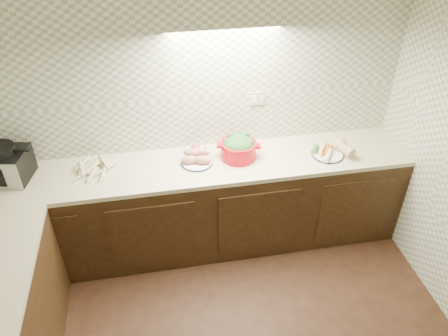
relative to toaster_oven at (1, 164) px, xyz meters
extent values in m
cube|color=white|center=(1.56, -1.59, 1.54)|extent=(3.60, 3.60, 0.05)
cube|color=gray|center=(1.56, 0.18, 0.26)|extent=(3.60, 0.05, 2.60)
cube|color=#BDB695|center=(2.11, 0.19, 0.28)|extent=(0.13, 0.01, 0.12)
cube|color=black|center=(1.56, -0.09, -0.61)|extent=(3.60, 0.60, 0.86)
cube|color=beige|center=(1.56, -0.09, -0.16)|extent=(3.60, 0.60, 0.04)
cube|color=black|center=(0.00, 0.01, -0.01)|extent=(0.46, 0.38, 0.25)
cone|color=beige|center=(0.59, 0.03, -0.11)|extent=(0.12, 0.19, 0.04)
cone|color=beige|center=(0.62, -0.06, -0.12)|extent=(0.13, 0.17, 0.04)
cone|color=beige|center=(0.64, 0.04, -0.11)|extent=(0.17, 0.20, 0.05)
cone|color=beige|center=(0.78, -0.07, -0.11)|extent=(0.09, 0.20, 0.05)
cone|color=beige|center=(0.72, -0.06, -0.11)|extent=(0.08, 0.23, 0.05)
cone|color=beige|center=(0.65, 0.05, -0.11)|extent=(0.06, 0.19, 0.05)
cone|color=beige|center=(0.71, -0.02, -0.12)|extent=(0.10, 0.22, 0.04)
cone|color=beige|center=(0.64, 0.04, -0.10)|extent=(0.07, 0.22, 0.05)
cone|color=beige|center=(0.58, 0.02, -0.10)|extent=(0.15, 0.21, 0.04)
cone|color=beige|center=(0.59, -0.01, -0.09)|extent=(0.06, 0.19, 0.04)
cylinder|color=#151E3E|center=(1.54, -0.07, -0.13)|extent=(0.27, 0.27, 0.01)
cylinder|color=white|center=(1.54, -0.07, -0.13)|extent=(0.26, 0.26, 0.02)
ellipsoid|color=#A56457|center=(1.48, -0.08, -0.08)|extent=(0.16, 0.10, 0.07)
ellipsoid|color=#A56457|center=(1.58, -0.10, -0.08)|extent=(0.16, 0.10, 0.07)
ellipsoid|color=#A56457|center=(1.55, -0.02, -0.08)|extent=(0.16, 0.10, 0.07)
ellipsoid|color=#A56457|center=(1.50, -0.03, -0.05)|extent=(0.16, 0.10, 0.07)
ellipsoid|color=#A56457|center=(1.58, -0.03, -0.05)|extent=(0.16, 0.10, 0.07)
cylinder|color=black|center=(1.56, 0.05, -0.11)|extent=(0.15, 0.15, 0.06)
sphere|color=maroon|center=(1.55, 0.05, -0.06)|extent=(0.08, 0.08, 0.08)
sphere|color=silver|center=(1.59, 0.06, -0.07)|extent=(0.05, 0.05, 0.05)
cylinder|color=red|center=(1.90, -0.05, -0.06)|extent=(0.36, 0.36, 0.15)
cube|color=red|center=(1.74, -0.01, -0.02)|extent=(0.05, 0.07, 0.02)
cube|color=red|center=(2.06, -0.08, -0.02)|extent=(0.05, 0.07, 0.02)
ellipsoid|color=#366E2C|center=(1.90, -0.05, 0.00)|extent=(0.27, 0.27, 0.15)
cylinder|color=#151E3E|center=(2.66, -0.16, -0.13)|extent=(0.28, 0.28, 0.01)
cylinder|color=white|center=(2.66, -0.16, -0.13)|extent=(0.26, 0.26, 0.02)
cone|color=#C26316|center=(2.65, -0.16, -0.10)|extent=(0.14, 0.13, 0.03)
cone|color=#C26316|center=(2.62, -0.14, -0.10)|extent=(0.14, 0.13, 0.03)
cone|color=#C26316|center=(2.62, -0.14, -0.10)|extent=(0.10, 0.16, 0.03)
cone|color=#C26316|center=(2.65, -0.15, -0.09)|extent=(0.11, 0.15, 0.03)
cone|color=#C26316|center=(2.65, -0.15, -0.09)|extent=(0.09, 0.16, 0.03)
cone|color=#C26316|center=(2.62, -0.15, -0.09)|extent=(0.09, 0.16, 0.03)
cylinder|color=white|center=(2.64, -0.21, -0.10)|extent=(0.13, 0.17, 0.04)
cylinder|color=#418537|center=(2.57, -0.10, -0.10)|extent=(0.10, 0.12, 0.05)
camera|label=1|loc=(1.21, -3.07, 1.98)|focal=35.00mm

